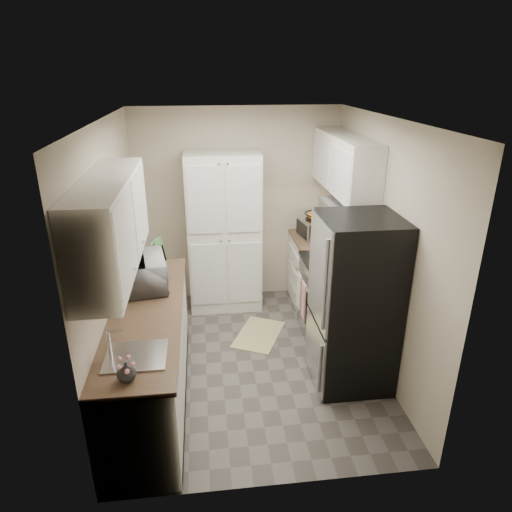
# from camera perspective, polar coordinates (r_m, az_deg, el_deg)

# --- Properties ---
(ground) EXTENTS (3.20, 3.20, 0.00)m
(ground) POSITION_cam_1_polar(r_m,az_deg,el_deg) (5.03, -0.53, -12.89)
(ground) COLOR #56514C
(ground) RESTS_ON ground
(room_shell) EXTENTS (2.64, 3.24, 2.52)m
(room_shell) POSITION_cam_1_polar(r_m,az_deg,el_deg) (4.29, -0.84, 5.06)
(room_shell) COLOR beige
(room_shell) RESTS_ON ground
(pantry_cabinet) EXTENTS (0.90, 0.55, 2.00)m
(pantry_cabinet) POSITION_cam_1_polar(r_m,az_deg,el_deg) (5.73, -4.02, 2.91)
(pantry_cabinet) COLOR silver
(pantry_cabinet) RESTS_ON ground
(base_cabinet_left) EXTENTS (0.60, 2.30, 0.88)m
(base_cabinet_left) POSITION_cam_1_polar(r_m,az_deg,el_deg) (4.44, -13.01, -11.99)
(base_cabinet_left) COLOR silver
(base_cabinet_left) RESTS_ON ground
(countertop_left) EXTENTS (0.63, 2.33, 0.04)m
(countertop_left) POSITION_cam_1_polar(r_m,az_deg,el_deg) (4.20, -13.55, -6.78)
(countertop_left) COLOR brown
(countertop_left) RESTS_ON base_cabinet_left
(base_cabinet_right) EXTENTS (0.60, 0.80, 0.88)m
(base_cabinet_right) POSITION_cam_1_polar(r_m,az_deg,el_deg) (5.99, 7.63, -2.11)
(base_cabinet_right) COLOR silver
(base_cabinet_right) RESTS_ON ground
(countertop_right) EXTENTS (0.63, 0.83, 0.04)m
(countertop_right) POSITION_cam_1_polar(r_m,az_deg,el_deg) (5.82, 7.86, 2.02)
(countertop_right) COLOR brown
(countertop_right) RESTS_ON base_cabinet_right
(electric_range) EXTENTS (0.71, 0.78, 1.13)m
(electric_range) POSITION_cam_1_polar(r_m,az_deg,el_deg) (5.28, 9.58, -5.30)
(electric_range) COLOR #B7B7BC
(electric_range) RESTS_ON ground
(refrigerator) EXTENTS (0.70, 0.72, 1.70)m
(refrigerator) POSITION_cam_1_polar(r_m,az_deg,el_deg) (4.43, 12.27, -5.80)
(refrigerator) COLOR #B7B7BC
(refrigerator) RESTS_ON ground
(microwave) EXTENTS (0.47, 0.63, 0.32)m
(microwave) POSITION_cam_1_polar(r_m,az_deg,el_deg) (4.54, -13.55, -1.99)
(microwave) COLOR #A3A2A6
(microwave) RESTS_ON countertop_left
(wine_bottle) EXTENTS (0.07, 0.07, 0.28)m
(wine_bottle) POSITION_cam_1_polar(r_m,az_deg,el_deg) (4.84, -14.41, -0.73)
(wine_bottle) COLOR black
(wine_bottle) RESTS_ON countertop_left
(flower_vase) EXTENTS (0.16, 0.16, 0.14)m
(flower_vase) POSITION_cam_1_polar(r_m,az_deg,el_deg) (3.32, -15.91, -13.77)
(flower_vase) COLOR white
(flower_vase) RESTS_ON countertop_left
(cutting_board) EXTENTS (0.07, 0.21, 0.27)m
(cutting_board) POSITION_cam_1_polar(r_m,az_deg,el_deg) (5.11, -11.96, 0.66)
(cutting_board) COLOR #3F8B3E
(cutting_board) RESTS_ON countertop_left
(toaster_oven) EXTENTS (0.41, 0.48, 0.25)m
(toaster_oven) POSITION_cam_1_polar(r_m,az_deg,el_deg) (5.77, 7.40, 3.39)
(toaster_oven) COLOR #B4B5B9
(toaster_oven) RESTS_ON countertop_right
(fruit_basket) EXTENTS (0.38, 0.38, 0.13)m
(fruit_basket) POSITION_cam_1_polar(r_m,az_deg,el_deg) (5.71, 7.58, 5.17)
(fruit_basket) COLOR orange
(fruit_basket) RESTS_ON toaster_oven
(kitchen_mat) EXTENTS (0.72, 0.85, 0.01)m
(kitchen_mat) POSITION_cam_1_polar(r_m,az_deg,el_deg) (5.45, 0.35, -9.77)
(kitchen_mat) COLOR #C1BA7C
(kitchen_mat) RESTS_ON ground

